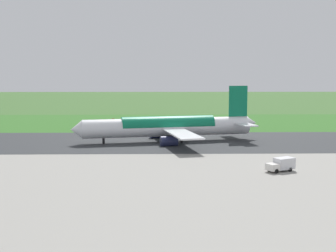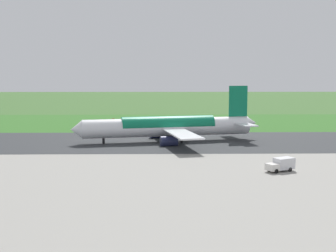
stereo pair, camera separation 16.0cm
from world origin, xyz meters
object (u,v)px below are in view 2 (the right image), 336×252
at_px(airliner_main, 169,126).
at_px(no_stopping_sign, 113,121).
at_px(service_truck_baggage, 281,164).
at_px(traffic_cone_orange, 96,123).

distance_m(airliner_main, no_stopping_sign, 48.64).
xyz_separation_m(airliner_main, service_truck_baggage, (-21.03, 38.88, -2.95)).
xyz_separation_m(airliner_main, no_stopping_sign, (20.74, -43.90, -2.94)).
bearing_deg(traffic_cone_orange, no_stopping_sign, 156.91).
height_order(service_truck_baggage, traffic_cone_orange, service_truck_baggage).
relative_size(no_stopping_sign, traffic_cone_orange, 4.29).
bearing_deg(traffic_cone_orange, service_truck_baggage, 119.70).
relative_size(service_truck_baggage, traffic_cone_orange, 11.28).
height_order(airliner_main, service_truck_baggage, airliner_main).
xyz_separation_m(airliner_main, traffic_cone_orange, (27.94, -46.97, -4.08)).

